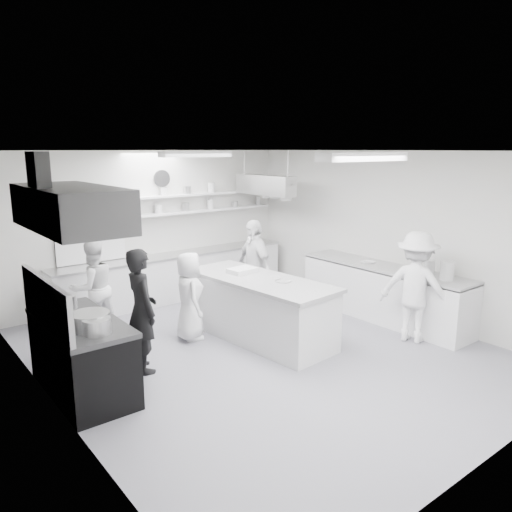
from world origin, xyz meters
TOP-DOWN VIEW (x-y plane):
  - floor at (0.00, 0.00)m, footprint 6.00×7.00m
  - ceiling at (0.00, 0.00)m, footprint 6.00×7.00m
  - wall_back at (0.00, 3.50)m, footprint 6.00×0.04m
  - wall_front at (0.00, -3.50)m, footprint 6.00×0.04m
  - wall_left at (-3.00, 0.00)m, footprint 0.04×7.00m
  - wall_right at (3.00, 0.00)m, footprint 0.04×7.00m
  - stove at (-2.60, 0.40)m, footprint 0.80×1.80m
  - exhaust_hood at (-2.60, 0.40)m, footprint 0.85×2.00m
  - back_counter at (0.30, 3.20)m, footprint 5.00×0.60m
  - shelf_lower at (0.70, 3.37)m, footprint 4.20×0.26m
  - shelf_upper at (0.70, 3.37)m, footprint 4.20×0.26m
  - pass_through_window at (-1.30, 3.48)m, footprint 1.30×0.04m
  - wall_clock at (0.20, 3.46)m, footprint 0.32×0.05m
  - right_counter at (2.65, -0.20)m, footprint 0.74×3.30m
  - pot_rack at (2.00, 2.40)m, footprint 0.30×1.60m
  - light_fixture_front at (0.00, -1.80)m, footprint 1.30×0.25m
  - light_fixture_rear at (0.00, 1.80)m, footprint 1.30×0.25m
  - prep_island at (0.29, 0.45)m, footprint 1.19×2.67m
  - stove_pot at (-2.60, 0.00)m, footprint 0.45×0.45m
  - cook_stove at (-1.72, 0.51)m, footprint 0.48×0.67m
  - cook_back at (-1.74, 2.27)m, footprint 0.82×0.66m
  - cook_island_left at (-0.61, 1.12)m, footprint 0.63×0.80m
  - cook_island_right at (1.01, 1.51)m, footprint 0.56×1.08m
  - cook_right at (2.17, -1.17)m, footprint 1.01×1.31m
  - bowl_island_a at (0.47, 0.07)m, footprint 0.31×0.31m
  - bowl_island_b at (0.53, 0.33)m, footprint 0.20×0.20m
  - bowl_right at (2.63, 0.16)m, footprint 0.29×0.29m

SIDE VIEW (x-z plane):
  - floor at x=0.00m, z-range -0.02..0.00m
  - stove at x=-2.60m, z-range 0.00..0.90m
  - back_counter at x=0.30m, z-range 0.00..0.92m
  - right_counter at x=2.65m, z-range 0.00..0.94m
  - prep_island at x=0.29m, z-range 0.00..0.96m
  - cook_island_left at x=-0.61m, z-range 0.00..1.43m
  - cook_back at x=-1.74m, z-range 0.00..1.59m
  - cook_stove at x=-1.72m, z-range 0.00..1.73m
  - cook_island_right at x=1.01m, z-range 0.00..1.77m
  - cook_right at x=2.17m, z-range 0.00..1.78m
  - bowl_right at x=2.63m, z-range 0.94..1.00m
  - bowl_island_b at x=0.53m, z-range 0.96..1.01m
  - bowl_island_a at x=0.47m, z-range 0.96..1.02m
  - stove_pot at x=-2.60m, z-range 0.91..1.16m
  - pass_through_window at x=-1.30m, z-range 0.95..1.95m
  - wall_back at x=0.00m, z-range 0.00..3.00m
  - wall_front at x=0.00m, z-range 0.00..3.00m
  - wall_left at x=-3.00m, z-range 0.00..3.00m
  - wall_right at x=3.00m, z-range 0.00..3.00m
  - shelf_lower at x=0.70m, z-range 1.73..1.77m
  - shelf_upper at x=0.70m, z-range 2.08..2.12m
  - pot_rack at x=2.00m, z-range 2.10..2.50m
  - exhaust_hood at x=-2.60m, z-range 2.10..2.60m
  - wall_clock at x=0.20m, z-range 2.29..2.61m
  - light_fixture_front at x=0.00m, z-range 2.89..2.99m
  - light_fixture_rear at x=0.00m, z-range 2.89..2.99m
  - ceiling at x=0.00m, z-range 3.00..3.02m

